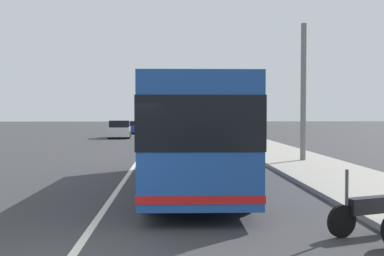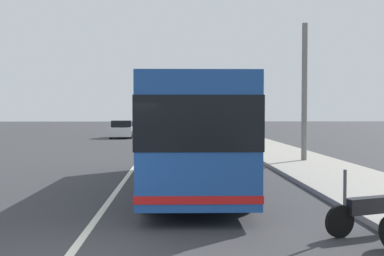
{
  "view_description": "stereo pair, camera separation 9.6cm",
  "coord_description": "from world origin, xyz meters",
  "px_view_note": "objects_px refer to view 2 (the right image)",
  "views": [
    {
      "loc": [
        -6.96,
        -1.59,
        2.3
      ],
      "look_at": [
        8.02,
        -2.25,
        1.8
      ],
      "focal_mm": 44.31,
      "sensor_mm": 36.0,
      "label": 1
    },
    {
      "loc": [
        -6.97,
        -1.69,
        2.3
      ],
      "look_at": [
        8.02,
        -2.25,
        1.8
      ],
      "focal_mm": 44.31,
      "sensor_mm": 36.0,
      "label": 2
    }
  ],
  "objects_px": {
    "motorcycle_mid_row": "(371,210)",
    "car_oncoming": "(181,136)",
    "car_side_street": "(141,127)",
    "utility_pole": "(304,93)",
    "car_behind_bus": "(176,126)",
    "coach_bus": "(193,129)",
    "car_ahead_same_lane": "(122,130)"
  },
  "relations": [
    {
      "from": "motorcycle_mid_row",
      "to": "car_oncoming",
      "type": "relative_size",
      "value": 0.48
    },
    {
      "from": "car_behind_bus",
      "to": "car_ahead_same_lane",
      "type": "relative_size",
      "value": 1.09
    },
    {
      "from": "coach_bus",
      "to": "car_side_street",
      "type": "distance_m",
      "value": 37.37
    },
    {
      "from": "utility_pole",
      "to": "car_behind_bus",
      "type": "bearing_deg",
      "value": 8.87
    },
    {
      "from": "car_oncoming",
      "to": "utility_pole",
      "type": "distance_m",
      "value": 11.91
    },
    {
      "from": "motorcycle_mid_row",
      "to": "car_oncoming",
      "type": "xyz_separation_m",
      "value": [
        22.71,
        3.26,
        0.24
      ]
    },
    {
      "from": "car_oncoming",
      "to": "car_ahead_same_lane",
      "type": "distance_m",
      "value": 12.09
    },
    {
      "from": "car_behind_bus",
      "to": "utility_pole",
      "type": "bearing_deg",
      "value": -175.25
    },
    {
      "from": "coach_bus",
      "to": "car_oncoming",
      "type": "xyz_separation_m",
      "value": [
        17.04,
        0.12,
        -1.09
      ]
    },
    {
      "from": "coach_bus",
      "to": "utility_pole",
      "type": "distance_m",
      "value": 8.67
    },
    {
      "from": "car_behind_bus",
      "to": "car_ahead_same_lane",
      "type": "xyz_separation_m",
      "value": [
        -15.25,
        4.88,
        0.06
      ]
    },
    {
      "from": "coach_bus",
      "to": "car_ahead_same_lane",
      "type": "distance_m",
      "value": 28.49
    },
    {
      "from": "coach_bus",
      "to": "car_ahead_same_lane",
      "type": "relative_size",
      "value": 2.5
    },
    {
      "from": "car_side_street",
      "to": "utility_pole",
      "type": "bearing_deg",
      "value": 18.72
    },
    {
      "from": "car_oncoming",
      "to": "utility_pole",
      "type": "relative_size",
      "value": 0.65
    },
    {
      "from": "motorcycle_mid_row",
      "to": "car_oncoming",
      "type": "height_order",
      "value": "car_oncoming"
    },
    {
      "from": "coach_bus",
      "to": "car_side_street",
      "type": "xyz_separation_m",
      "value": [
        37.12,
        4.19,
        -1.12
      ]
    },
    {
      "from": "coach_bus",
      "to": "car_oncoming",
      "type": "bearing_deg",
      "value": 1.35
    },
    {
      "from": "motorcycle_mid_row",
      "to": "car_ahead_same_lane",
      "type": "xyz_separation_m",
      "value": [
        33.64,
        8.42,
        0.29
      ]
    },
    {
      "from": "car_behind_bus",
      "to": "motorcycle_mid_row",
      "type": "bearing_deg",
      "value": -179.97
    },
    {
      "from": "car_side_street",
      "to": "car_ahead_same_lane",
      "type": "height_order",
      "value": "car_ahead_same_lane"
    },
    {
      "from": "car_ahead_same_lane",
      "to": "car_oncoming",
      "type": "bearing_deg",
      "value": 21.81
    },
    {
      "from": "car_oncoming",
      "to": "car_ahead_same_lane",
      "type": "bearing_deg",
      "value": 24.6
    },
    {
      "from": "car_side_street",
      "to": "coach_bus",
      "type": "bearing_deg",
      "value": 7.83
    },
    {
      "from": "coach_bus",
      "to": "car_side_street",
      "type": "bearing_deg",
      "value": 7.4
    },
    {
      "from": "car_behind_bus",
      "to": "car_side_street",
      "type": "bearing_deg",
      "value": 144.01
    },
    {
      "from": "car_oncoming",
      "to": "car_behind_bus",
      "type": "bearing_deg",
      "value": -0.05
    },
    {
      "from": "motorcycle_mid_row",
      "to": "car_behind_bus",
      "type": "relative_size",
      "value": 0.42
    },
    {
      "from": "car_oncoming",
      "to": "car_behind_bus",
      "type": "xyz_separation_m",
      "value": [
        26.18,
        0.28,
        -0.01
      ]
    },
    {
      "from": "car_side_street",
      "to": "utility_pole",
      "type": "distance_m",
      "value": 31.94
    },
    {
      "from": "utility_pole",
      "to": "car_side_street",
      "type": "bearing_deg",
      "value": 17.34
    },
    {
      "from": "coach_bus",
      "to": "utility_pole",
      "type": "bearing_deg",
      "value": -37.29
    }
  ]
}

